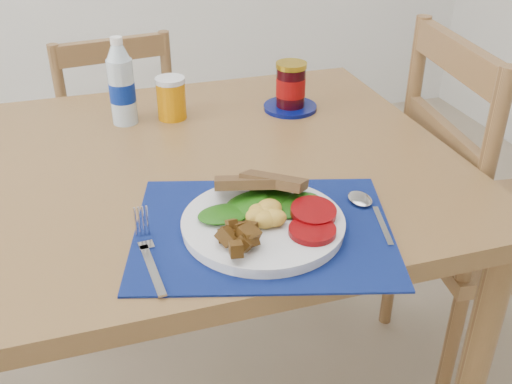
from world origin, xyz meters
TOP-DOWN VIEW (x-y plane):
  - table at (0.00, 0.20)m, footprint 1.40×0.90m
  - chair_far at (0.05, 0.95)m, footprint 0.42×0.40m
  - chair_end at (0.86, 0.16)m, footprint 0.46×0.48m
  - placemat at (0.22, -0.09)m, footprint 0.51×0.44m
  - breakfast_plate at (0.21, -0.09)m, footprint 0.27×0.27m
  - fork at (0.02, -0.11)m, footprint 0.03×0.19m
  - spoon at (0.41, -0.08)m, footprint 0.04×0.17m
  - water_bottle at (0.05, 0.44)m, footprint 0.06×0.06m
  - juice_glass at (0.16, 0.43)m, footprint 0.07×0.07m
  - jam_on_saucer at (0.44, 0.40)m, footprint 0.13×0.13m

SIDE VIEW (x-z plane):
  - chair_far at x=0.05m, z-range 0.02..1.03m
  - chair_end at x=0.86m, z-range 0.00..1.17m
  - table at x=0.00m, z-range 0.29..1.04m
  - placemat at x=0.22m, z-range 0.75..0.75m
  - fork at x=0.02m, z-range 0.75..0.76m
  - spoon at x=0.41m, z-range 0.75..0.76m
  - breakfast_plate at x=0.21m, z-range 0.74..0.81m
  - juice_glass at x=0.16m, z-range 0.75..0.84m
  - jam_on_saucer at x=0.44m, z-range 0.74..0.86m
  - water_bottle at x=0.05m, z-range 0.74..0.94m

